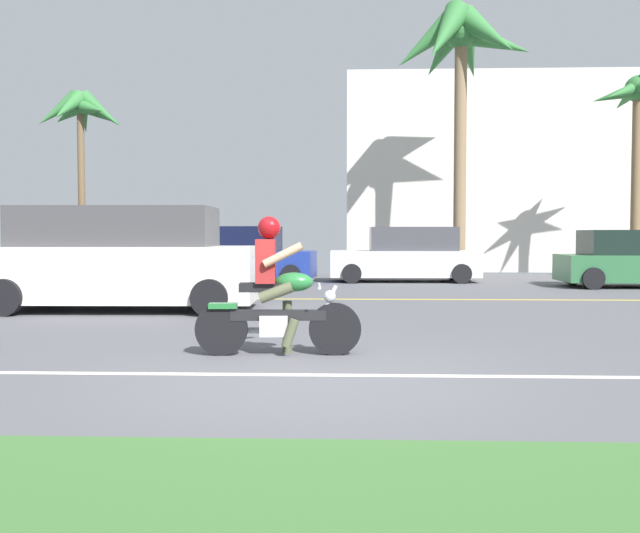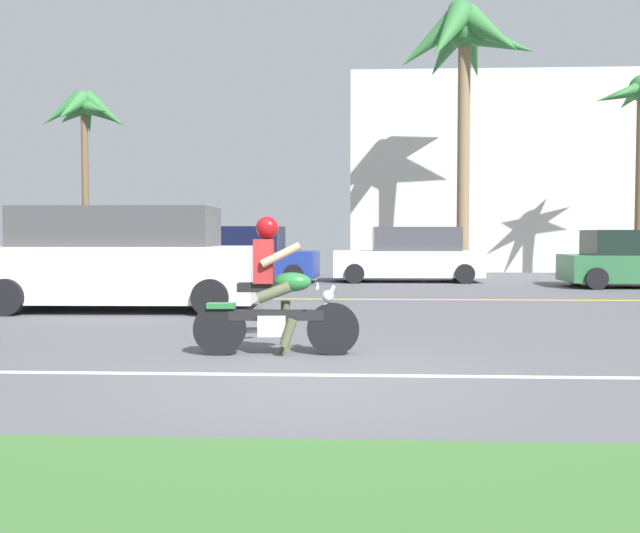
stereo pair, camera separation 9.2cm
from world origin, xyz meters
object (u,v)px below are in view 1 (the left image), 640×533
Objects in this scene: parked_car_2 at (407,256)px; parked_car_3 at (635,260)px; parked_car_0 at (52,256)px; motorcyclist_distant at (19,272)px; suv_nearby at (120,260)px; motorcyclist at (277,297)px; palm_tree_2 at (82,118)px; palm_tree_0 at (461,52)px; parked_car_1 at (246,257)px; palm_tree_1 at (639,107)px.

parked_car_2 reaches higher than parked_car_3.
parked_car_2 is (10.37, 0.56, -0.00)m from parked_car_0.
parked_car_3 is at bearing -4.89° from parked_car_0.
parked_car_0 is 2.51× the size of motorcyclist_distant.
motorcyclist is at bearing -54.25° from suv_nearby.
motorcyclist is 0.38× the size of suv_nearby.
suv_nearby is 10.38m from palm_tree_2.
motorcyclist is 15.81m from palm_tree_2.
palm_tree_0 reaches higher than parked_car_3.
motorcyclist is at bearing -107.01° from palm_tree_0.
motorcyclist is 16.22m from palm_tree_0.
suv_nearby is 13.20m from parked_car_3.
parked_car_1 reaches higher than motorcyclist.
palm_tree_0 is at bearing 10.21° from parked_car_0.
motorcyclist_distant is at bearing 141.13° from suv_nearby.
parked_car_3 is at bearing 51.85° from motorcyclist.
palm_tree_2 is (0.46, 1.27, 4.22)m from parked_car_0.
palm_tree_2 is at bearing -175.49° from palm_tree_0.
parked_car_1 is at bearing -173.61° from parked_car_2.
motorcyclist_distant is (-4.32, -4.98, -0.18)m from parked_car_1.
parked_car_3 reaches higher than motorcyclist_distant.
palm_tree_1 reaches higher than motorcyclist.
palm_tree_0 is at bearing 42.35° from parked_car_2.
parked_car_1 reaches higher than parked_car_2.
palm_tree_2 is (-15.73, 2.65, 4.27)m from parked_car_3.
parked_car_0 is at bearing 175.11° from parked_car_3.
parked_car_1 is 10.58m from parked_car_3.
motorcyclist_distant is at bearing -74.39° from parked_car_0.
motorcyclist is 0.47× the size of parked_car_0.
palm_tree_1 is at bearing -3.51° from palm_tree_0.
palm_tree_1 is at bearing 22.84° from motorcyclist_distant.
suv_nearby reaches higher than parked_car_2.
palm_tree_0 reaches higher than motorcyclist.
parked_car_1 is at bearing 80.46° from suv_nearby.
parked_car_3 is at bearing -112.41° from palm_tree_1.
parked_car_0 reaches higher than parked_car_2.
suv_nearby is at bearing 125.75° from motorcyclist.
suv_nearby is 3.16× the size of motorcyclist_distant.
parked_car_3 is at bearing 13.50° from motorcyclist_distant.
motorcyclist_distant is at bearing -146.51° from palm_tree_0.
parked_car_0 is at bearing 105.61° from motorcyclist_distant.
parked_car_1 is at bearing -171.23° from palm_tree_1.
palm_tree_0 is at bearing 33.49° from motorcyclist_distant.
palm_tree_1 reaches higher than motorcyclist_distant.
parked_car_0 is 1.02× the size of parked_car_3.
motorcyclist_distant is at bearing -130.96° from parked_car_1.
motorcyclist is 5.74m from suv_nearby.
suv_nearby is 0.60× the size of palm_tree_0.
palm_tree_0 is (7.71, 9.60, 6.16)m from suv_nearby.
parked_car_1 is at bearing 99.83° from motorcyclist.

